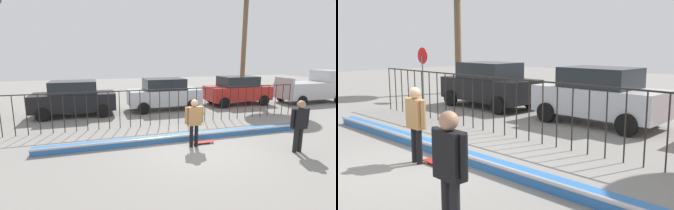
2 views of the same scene
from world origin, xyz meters
TOP-DOWN VIEW (x-y plane):
  - ground_plane at (0.00, 0.00)m, footprint 60.00×60.00m
  - bowl_coping_ledge at (0.00, 0.99)m, footprint 11.00×0.40m
  - perimeter_fence at (0.00, 3.42)m, footprint 14.04×0.04m
  - skateboarder at (-0.09, 0.19)m, footprint 0.69×0.26m
  - skateboard at (0.38, 0.37)m, footprint 0.80×0.20m
  - camera_operator at (3.06, -1.30)m, footprint 0.72×0.27m
  - parked_car_black at (-4.42, 6.61)m, footprint 4.30×2.12m
  - parked_car_silver at (0.70, 6.73)m, footprint 4.30×2.12m
  - stop_sign at (-7.97, 5.69)m, footprint 0.76×0.07m

SIDE VIEW (x-z plane):
  - ground_plane at x=0.00m, z-range 0.00..0.00m
  - skateboard at x=0.38m, z-range 0.02..0.10m
  - bowl_coping_ledge at x=0.00m, z-range -0.01..0.25m
  - parked_car_black at x=-4.42m, z-range 0.02..1.92m
  - parked_car_silver at x=0.70m, z-range 0.02..1.92m
  - skateboarder at x=-0.09m, z-range 0.17..1.89m
  - perimeter_fence at x=0.00m, z-range 0.20..1.90m
  - camera_operator at x=3.06m, z-range 0.18..1.95m
  - stop_sign at x=-7.97m, z-range 0.37..2.87m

